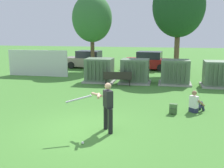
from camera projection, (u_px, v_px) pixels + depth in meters
ground_plane at (83, 129)px, 9.81m from camera, size 96.00×96.00×0.00m
fence_panel at (38, 63)px, 21.02m from camera, size 4.80×0.12×2.00m
transformer_west at (99, 71)px, 18.62m from camera, size 2.10×1.70×1.62m
transformer_mid_west at (135, 71)px, 18.21m from camera, size 2.10×1.70×1.62m
transformer_mid_east at (175, 72)px, 17.82m from camera, size 2.10×1.70×1.62m
transformer_east at (219, 74)px, 17.03m from camera, size 2.10×1.70×1.62m
park_bench at (118, 78)px, 17.35m from camera, size 1.84×0.63×0.92m
batter at (106, 105)px, 9.44m from camera, size 1.48×1.10×1.74m
sports_ball at (83, 143)px, 8.53m from camera, size 0.09×0.09×0.09m
seated_spectator at (195, 103)px, 11.86m from camera, size 0.75×0.73×0.96m
backpack at (173, 109)px, 11.59m from camera, size 0.34×0.29×0.44m
tree_left at (92, 18)px, 23.33m from camera, size 3.42×3.42×6.53m
tree_center_left at (179, 6)px, 21.10m from camera, size 4.05×4.05×7.74m
parked_car_leftmost at (88, 60)px, 25.44m from camera, size 4.33×2.20×1.62m
parked_car_left_of_center at (148, 61)px, 24.50m from camera, size 4.37×2.28×1.62m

